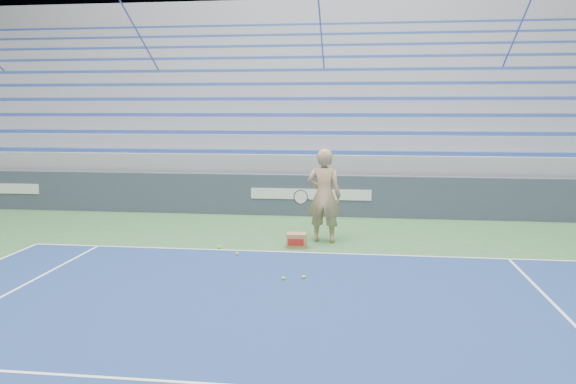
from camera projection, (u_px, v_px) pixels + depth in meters
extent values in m
cube|color=white|center=(294.00, 252.00, 11.18)|extent=(10.97, 0.05, 0.00)
cube|color=#374154|center=(311.00, 195.00, 15.03)|extent=(30.00, 0.30, 1.10)
cube|color=white|center=(311.00, 194.00, 14.86)|extent=(3.20, 0.02, 0.28)
cube|color=#999DA2|center=(322.00, 175.00, 19.49)|extent=(30.00, 8.50, 1.10)
cube|color=#999DA2|center=(322.00, 152.00, 19.37)|extent=(30.00, 8.50, 0.50)
cube|color=#2C4AA1|center=(313.00, 152.00, 15.53)|extent=(29.60, 0.42, 0.11)
cube|color=#999DA2|center=(323.00, 137.00, 19.72)|extent=(30.00, 7.65, 0.50)
cube|color=#2C4AA1|center=(316.00, 133.00, 16.29)|extent=(29.60, 0.42, 0.11)
cube|color=#999DA2|center=(324.00, 123.00, 20.06)|extent=(30.00, 6.80, 0.50)
cube|color=#2C4AA1|center=(318.00, 115.00, 17.05)|extent=(29.60, 0.42, 0.11)
cube|color=#999DA2|center=(325.00, 109.00, 20.40)|extent=(30.00, 5.95, 0.50)
cube|color=#2C4AA1|center=(320.00, 99.00, 17.81)|extent=(29.60, 0.42, 0.11)
cube|color=#999DA2|center=(326.00, 95.00, 20.75)|extent=(30.00, 5.10, 0.50)
cube|color=#2C4AA1|center=(322.00, 84.00, 18.57)|extent=(29.60, 0.42, 0.11)
cube|color=#999DA2|center=(326.00, 82.00, 21.09)|extent=(30.00, 4.25, 0.50)
cube|color=#2C4AA1|center=(324.00, 70.00, 19.33)|extent=(29.60, 0.42, 0.11)
cube|color=#999DA2|center=(327.00, 69.00, 21.43)|extent=(30.00, 3.40, 0.50)
cube|color=#2C4AA1|center=(325.00, 58.00, 20.09)|extent=(29.60, 0.42, 0.11)
cube|color=#999DA2|center=(328.00, 57.00, 21.78)|extent=(30.00, 2.55, 0.50)
cube|color=#2C4AA1|center=(327.00, 46.00, 20.85)|extent=(29.60, 0.42, 0.11)
cube|color=#999DA2|center=(329.00, 45.00, 22.12)|extent=(30.00, 1.70, 0.50)
cube|color=#2C4AA1|center=(328.00, 35.00, 21.61)|extent=(29.60, 0.42, 0.11)
cube|color=#999DA2|center=(329.00, 33.00, 22.46)|extent=(30.00, 0.85, 0.50)
cube|color=#2C4AA1|center=(329.00, 25.00, 22.37)|extent=(29.60, 0.42, 0.11)
cube|color=#999DA2|center=(330.00, 89.00, 23.50)|extent=(31.00, 0.40, 7.30)
cylinder|color=#2E48A3|center=(152.00, 58.00, 19.63)|extent=(0.05, 8.53, 5.04)
cylinder|color=#2E48A3|center=(323.00, 56.00, 18.89)|extent=(0.05, 8.53, 5.04)
cylinder|color=#2E48A3|center=(508.00, 54.00, 18.16)|extent=(0.05, 8.53, 5.04)
imported|color=tan|center=(324.00, 196.00, 11.98)|extent=(0.80, 0.59, 2.01)
cylinder|color=black|center=(307.00, 200.00, 11.78)|extent=(0.12, 0.27, 0.08)
cylinder|color=beige|center=(301.00, 197.00, 11.51)|extent=(0.29, 0.16, 0.28)
torus|color=black|center=(301.00, 197.00, 11.51)|extent=(0.31, 0.18, 0.30)
cube|color=#9F794D|center=(297.00, 240.00, 11.58)|extent=(0.42, 0.32, 0.30)
cube|color=#B21E19|center=(296.00, 242.00, 11.43)|extent=(0.32, 0.03, 0.14)
sphere|color=#CBE32E|center=(284.00, 279.00, 9.37)|extent=(0.07, 0.07, 0.07)
sphere|color=#CBE32E|center=(237.00, 254.00, 10.97)|extent=(0.07, 0.07, 0.07)
sphere|color=#CBE32E|center=(304.00, 277.00, 9.45)|extent=(0.07, 0.07, 0.07)
sphere|color=#CBE32E|center=(219.00, 247.00, 11.50)|extent=(0.07, 0.07, 0.07)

